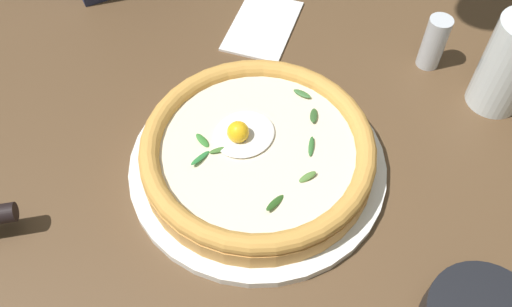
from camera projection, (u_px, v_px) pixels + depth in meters
The scene contains 6 objects.
ground_plane at pixel (245, 162), 0.69m from camera, with size 2.40×2.40×0.03m, color brown.
pizza_plate at pixel (256, 166), 0.66m from camera, with size 0.31×0.31×0.01m, color white.
pizza at pixel (256, 152), 0.64m from camera, with size 0.28×0.28×0.06m.
drinking_glass at pixel (506, 70), 0.69m from camera, with size 0.07×0.07×0.13m.
folded_napkin at pixel (263, 25), 0.81m from camera, with size 0.14×0.09×0.01m, color white.
pepper_shaker at pixel (434, 42), 0.74m from camera, with size 0.03×0.03×0.08m, color silver.
Camera 1 is at (-0.25, -0.30, 0.55)m, focal length 37.87 mm.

